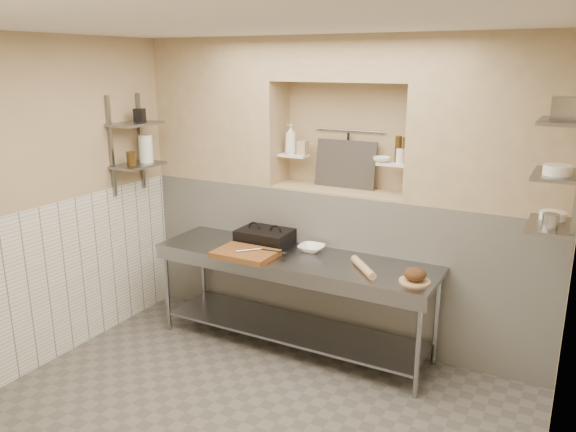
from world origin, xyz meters
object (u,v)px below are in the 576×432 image
Objects in this scene: prep_table at (293,283)px; jug_left at (146,149)px; bread_loaf at (415,274)px; rolling_pin at (363,267)px; bottle_soap at (291,139)px; mixing_bowl at (311,248)px; bowl_alcove at (381,159)px; panini_press at (265,237)px; cutting_board at (245,254)px.

prep_table is 9.68× the size of jug_left.
bread_loaf is at bearing -4.88° from prep_table.
bottle_soap reaches higher than rolling_pin.
bottle_soap is (-0.41, 0.36, 0.93)m from mixing_bowl.
prep_table is 17.07× the size of bowl_alcove.
bowl_alcove reaches higher than bread_loaf.
panini_press is (-0.40, 0.18, 0.33)m from prep_table.
rolling_pin reaches higher than mixing_bowl.
panini_press is 2.15× the size of mixing_bowl.
rolling_pin is (1.09, -0.25, -0.03)m from panini_press.
cutting_board is 1.51m from bread_loaf.
prep_table is 1.37m from bottle_soap.
bowl_alcove is (0.60, 0.54, 1.09)m from prep_table.
bottle_soap is 0.93m from bowl_alcove.
bowl_alcove is (0.92, -0.02, -0.12)m from bottle_soap.
jug_left reaches higher than bread_loaf.
mixing_bowl is 1.32× the size of bread_loaf.
bowl_alcove is at bearing 37.65° from cutting_board.
rolling_pin is 1.61× the size of jug_left.
bread_loaf is (1.53, -0.28, -0.00)m from panini_press.
prep_table is at bearing 174.92° from rolling_pin.
cutting_board is 1.87× the size of bottle_soap.
bread_loaf reaches higher than cutting_board.
panini_press is at bearing 155.04° from prep_table.
mixing_bowl is at bearing 63.82° from prep_table.
mixing_bowl is 1.54× the size of bowl_alcove.
jug_left is (-2.77, 0.08, 0.78)m from bread_loaf.
prep_table is 0.55m from panini_press.
prep_table is 0.75m from rolling_pin.
bread_loaf is (1.04, -0.29, 0.04)m from mixing_bowl.
mixing_bowl reaches higher than prep_table.
cutting_board is (-0.37, -0.21, 0.28)m from prep_table.
bread_loaf is 2.88m from jug_left.
rolling_pin is at bearing -81.73° from bowl_alcove.
bowl_alcove is at bearing 41.59° from prep_table.
rolling_pin is 2.84× the size of bowl_alcove.
panini_press is 1.31m from bowl_alcove.
bowl_alcove is 2.30m from jug_left.
panini_press is at bearing 167.25° from rolling_pin.
mixing_bowl is 0.54× the size of rolling_pin.
jug_left is at bearing -179.49° from prep_table.
rolling_pin is 1.00m from bowl_alcove.
prep_table is 6.02× the size of rolling_pin.
bread_loaf is at bearing -11.23° from panini_press.
jug_left is at bearing -173.26° from mixing_bowl.
bread_loaf is at bearing 4.40° from cutting_board.
bread_loaf is at bearing -50.00° from bowl_alcove.
bottle_soap reaches higher than bread_loaf.
panini_press is 0.94× the size of cutting_board.
bottle_soap is 1.07× the size of jug_left.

